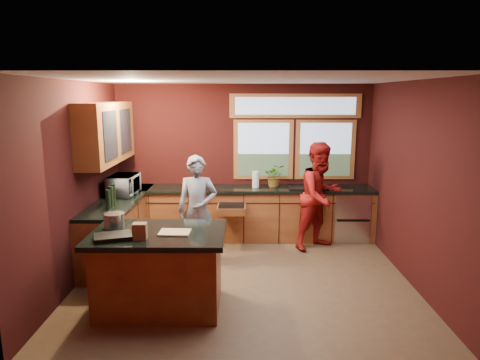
{
  "coord_description": "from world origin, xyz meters",
  "views": [
    {
      "loc": [
        -0.03,
        -5.57,
        2.5
      ],
      "look_at": [
        -0.06,
        0.4,
        1.32
      ],
      "focal_mm": 32.0,
      "sensor_mm": 36.0,
      "label": 1
    }
  ],
  "objects_px": {
    "island": "(160,270)",
    "person_grey": "(197,210)",
    "person_red": "(321,196)",
    "cutting_board": "(175,232)",
    "stock_pot": "(114,221)"
  },
  "relations": [
    {
      "from": "person_grey",
      "to": "stock_pot",
      "type": "height_order",
      "value": "person_grey"
    },
    {
      "from": "stock_pot",
      "to": "cutting_board",
      "type": "bearing_deg",
      "value": -14.93
    },
    {
      "from": "cutting_board",
      "to": "stock_pot",
      "type": "distance_m",
      "value": 0.78
    },
    {
      "from": "island",
      "to": "stock_pot",
      "type": "bearing_deg",
      "value": 164.74
    },
    {
      "from": "person_grey",
      "to": "stock_pot",
      "type": "bearing_deg",
      "value": -124.36
    },
    {
      "from": "person_red",
      "to": "cutting_board",
      "type": "bearing_deg",
      "value": -168.85
    },
    {
      "from": "cutting_board",
      "to": "stock_pot",
      "type": "xyz_separation_m",
      "value": [
        -0.75,
        0.2,
        0.08
      ]
    },
    {
      "from": "island",
      "to": "stock_pot",
      "type": "distance_m",
      "value": 0.8
    },
    {
      "from": "person_grey",
      "to": "person_red",
      "type": "xyz_separation_m",
      "value": [
        1.95,
        0.64,
        0.07
      ]
    },
    {
      "from": "island",
      "to": "person_grey",
      "type": "bearing_deg",
      "value": 77.97
    },
    {
      "from": "island",
      "to": "person_grey",
      "type": "distance_m",
      "value": 1.51
    },
    {
      "from": "cutting_board",
      "to": "person_red",
      "type": "bearing_deg",
      "value": 45.89
    },
    {
      "from": "island",
      "to": "person_red",
      "type": "xyz_separation_m",
      "value": [
        2.26,
        2.07,
        0.41
      ]
    },
    {
      "from": "person_red",
      "to": "stock_pot",
      "type": "xyz_separation_m",
      "value": [
        -2.81,
        -1.92,
        0.15
      ]
    },
    {
      "from": "person_grey",
      "to": "cutting_board",
      "type": "height_order",
      "value": "person_grey"
    }
  ]
}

